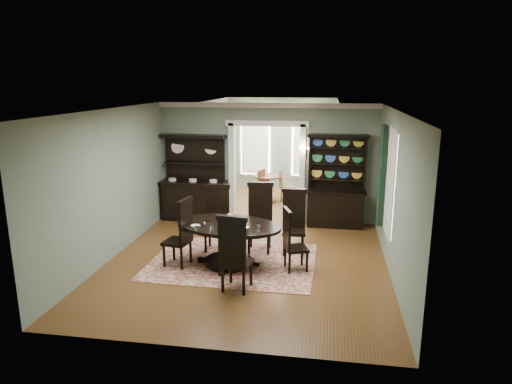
{
  "coord_description": "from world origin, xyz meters",
  "views": [
    {
      "loc": [
        1.52,
        -8.31,
        3.53
      ],
      "look_at": [
        0.1,
        0.6,
        1.32
      ],
      "focal_mm": 32.0,
      "sensor_mm": 36.0,
      "label": 1
    }
  ],
  "objects_px": {
    "dining_table": "(228,236)",
    "parlor_table": "(268,185)",
    "sideboard": "(194,190)",
    "welsh_dresser": "(336,193)"
  },
  "relations": [
    {
      "from": "dining_table",
      "to": "welsh_dresser",
      "type": "xyz_separation_m",
      "value": [
        2.09,
        2.84,
        0.25
      ]
    },
    {
      "from": "dining_table",
      "to": "sideboard",
      "type": "xyz_separation_m",
      "value": [
        -1.52,
        2.83,
        0.19
      ]
    },
    {
      "from": "sideboard",
      "to": "parlor_table",
      "type": "xyz_separation_m",
      "value": [
        1.65,
        2.03,
        -0.24
      ]
    },
    {
      "from": "welsh_dresser",
      "to": "parlor_table",
      "type": "bearing_deg",
      "value": 134.71
    },
    {
      "from": "welsh_dresser",
      "to": "dining_table",
      "type": "bearing_deg",
      "value": -125.81
    },
    {
      "from": "dining_table",
      "to": "welsh_dresser",
      "type": "height_order",
      "value": "welsh_dresser"
    },
    {
      "from": "dining_table",
      "to": "parlor_table",
      "type": "relative_size",
      "value": 2.67
    },
    {
      "from": "dining_table",
      "to": "parlor_table",
      "type": "height_order",
      "value": "dining_table"
    },
    {
      "from": "welsh_dresser",
      "to": "parlor_table",
      "type": "relative_size",
      "value": 2.62
    },
    {
      "from": "parlor_table",
      "to": "dining_table",
      "type": "bearing_deg",
      "value": -91.52
    }
  ]
}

